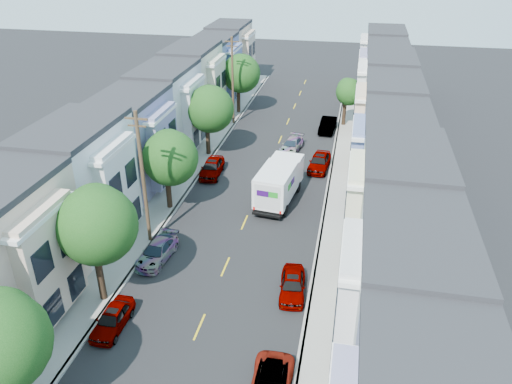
{
  "coord_description": "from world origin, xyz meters",
  "views": [
    {
      "loc": [
        7.67,
        -27.01,
        20.62
      ],
      "look_at": [
        0.69,
        7.19,
        2.2
      ],
      "focal_mm": 35.0,
      "sensor_mm": 36.0,
      "label": 1
    }
  ],
  "objects_px": {
    "utility_pole_far": "(233,81)",
    "fedex_truck": "(279,181)",
    "tree_e": "(240,74)",
    "parked_left_d": "(212,168)",
    "parked_left_b": "(113,319)",
    "parked_right_d": "(328,125)",
    "parked_right_b": "(292,285)",
    "parked_right_c": "(319,162)",
    "tree_b": "(96,226)",
    "utility_pole_near": "(143,179)",
    "parked_left_c": "(157,252)",
    "tree_far_r": "(348,92)",
    "lead_sedan": "(292,145)",
    "tree_c": "(169,158)",
    "tree_d": "(209,109)"
  },
  "relations": [
    {
      "from": "tree_b",
      "to": "utility_pole_far",
      "type": "distance_m",
      "value": 32.84
    },
    {
      "from": "tree_b",
      "to": "lead_sedan",
      "type": "bearing_deg",
      "value": 72.98
    },
    {
      "from": "tree_b",
      "to": "tree_d",
      "type": "bearing_deg",
      "value": 90.0
    },
    {
      "from": "lead_sedan",
      "to": "parked_right_c",
      "type": "bearing_deg",
      "value": -41.77
    },
    {
      "from": "tree_d",
      "to": "parked_left_c",
      "type": "height_order",
      "value": "tree_d"
    },
    {
      "from": "tree_b",
      "to": "utility_pole_near",
      "type": "bearing_deg",
      "value": 89.98
    },
    {
      "from": "parked_left_b",
      "to": "parked_right_d",
      "type": "distance_m",
      "value": 36.05
    },
    {
      "from": "lead_sedan",
      "to": "parked_right_d",
      "type": "bearing_deg",
      "value": 72.37
    },
    {
      "from": "lead_sedan",
      "to": "parked_left_c",
      "type": "xyz_separation_m",
      "value": [
        -6.55,
        -21.19,
        0.0
      ]
    },
    {
      "from": "tree_e",
      "to": "parked_left_b",
      "type": "relative_size",
      "value": 1.89
    },
    {
      "from": "tree_far_r",
      "to": "parked_right_c",
      "type": "distance_m",
      "value": 13.32
    },
    {
      "from": "tree_e",
      "to": "parked_right_d",
      "type": "xyz_separation_m",
      "value": [
        11.2,
        -4.28,
        -4.27
      ]
    },
    {
      "from": "tree_far_r",
      "to": "parked_left_d",
      "type": "height_order",
      "value": "tree_far_r"
    },
    {
      "from": "tree_b",
      "to": "utility_pole_near",
      "type": "xyz_separation_m",
      "value": [
        0.0,
        6.83,
        -0.34
      ]
    },
    {
      "from": "tree_e",
      "to": "parked_left_c",
      "type": "xyz_separation_m",
      "value": [
        1.4,
        -32.0,
        -4.39
      ]
    },
    {
      "from": "lead_sedan",
      "to": "parked_right_c",
      "type": "relative_size",
      "value": 0.89
    },
    {
      "from": "tree_d",
      "to": "parked_left_d",
      "type": "bearing_deg",
      "value": -72.91
    },
    {
      "from": "parked_left_d",
      "to": "parked_right_b",
      "type": "xyz_separation_m",
      "value": [
        9.8,
        -15.74,
        -0.09
      ]
    },
    {
      "from": "parked_right_d",
      "to": "parked_left_c",
      "type": "bearing_deg",
      "value": -105.6
    },
    {
      "from": "fedex_truck",
      "to": "parked_right_d",
      "type": "distance_m",
      "value": 17.81
    },
    {
      "from": "lead_sedan",
      "to": "parked_right_d",
      "type": "distance_m",
      "value": 7.3
    },
    {
      "from": "parked_right_b",
      "to": "parked_right_d",
      "type": "relative_size",
      "value": 0.93
    },
    {
      "from": "utility_pole_far",
      "to": "fedex_truck",
      "type": "bearing_deg",
      "value": -64.92
    },
    {
      "from": "fedex_truck",
      "to": "parked_left_c",
      "type": "bearing_deg",
      "value": -117.56
    },
    {
      "from": "tree_d",
      "to": "parked_left_b",
      "type": "relative_size",
      "value": 1.86
    },
    {
      "from": "tree_e",
      "to": "parked_right_b",
      "type": "height_order",
      "value": "tree_e"
    },
    {
      "from": "parked_left_b",
      "to": "parked_right_d",
      "type": "relative_size",
      "value": 0.87
    },
    {
      "from": "tree_b",
      "to": "tree_d",
      "type": "distance_m",
      "value": 23.25
    },
    {
      "from": "utility_pole_near",
      "to": "utility_pole_far",
      "type": "xyz_separation_m",
      "value": [
        0.0,
        26.0,
        0.0
      ]
    },
    {
      "from": "utility_pole_near",
      "to": "parked_right_d",
      "type": "distance_m",
      "value": 28.35
    },
    {
      "from": "tree_d",
      "to": "parked_left_d",
      "type": "xyz_separation_m",
      "value": [
        1.4,
        -4.56,
        -4.14
      ]
    },
    {
      "from": "fedex_truck",
      "to": "parked_left_d",
      "type": "xyz_separation_m",
      "value": [
        -6.97,
        3.73,
        -1.08
      ]
    },
    {
      "from": "tree_b",
      "to": "parked_left_d",
      "type": "distance_m",
      "value": 19.32
    },
    {
      "from": "parked_right_c",
      "to": "parked_right_b",
      "type": "bearing_deg",
      "value": -84.95
    },
    {
      "from": "tree_b",
      "to": "parked_left_c",
      "type": "bearing_deg",
      "value": 73.64
    },
    {
      "from": "fedex_truck",
      "to": "utility_pole_near",
      "type": "bearing_deg",
      "value": -129.02
    },
    {
      "from": "tree_b",
      "to": "fedex_truck",
      "type": "height_order",
      "value": "tree_b"
    },
    {
      "from": "tree_b",
      "to": "tree_c",
      "type": "xyz_separation_m",
      "value": [
        0.0,
        11.86,
        -0.91
      ]
    },
    {
      "from": "tree_e",
      "to": "parked_right_c",
      "type": "height_order",
      "value": "tree_e"
    },
    {
      "from": "tree_e",
      "to": "lead_sedan",
      "type": "xyz_separation_m",
      "value": [
        7.95,
        -10.81,
        -4.39
      ]
    },
    {
      "from": "parked_right_b",
      "to": "lead_sedan",
      "type": "bearing_deg",
      "value": 92.85
    },
    {
      "from": "tree_c",
      "to": "lead_sedan",
      "type": "relative_size",
      "value": 1.62
    },
    {
      "from": "parked_left_b",
      "to": "parked_left_c",
      "type": "xyz_separation_m",
      "value": [
        0.0,
        6.97,
        -0.0
      ]
    },
    {
      "from": "tree_far_r",
      "to": "utility_pole_near",
      "type": "height_order",
      "value": "utility_pole_near"
    },
    {
      "from": "tree_e",
      "to": "parked_left_d",
      "type": "relative_size",
      "value": 1.57
    },
    {
      "from": "parked_left_b",
      "to": "parked_right_c",
      "type": "relative_size",
      "value": 0.83
    },
    {
      "from": "tree_c",
      "to": "parked_left_b",
      "type": "height_order",
      "value": "tree_c"
    },
    {
      "from": "tree_e",
      "to": "parked_right_c",
      "type": "distance_m",
      "value": 19.02
    },
    {
      "from": "tree_c",
      "to": "fedex_truck",
      "type": "distance_m",
      "value": 9.34
    },
    {
      "from": "parked_left_b",
      "to": "parked_right_b",
      "type": "xyz_separation_m",
      "value": [
        9.8,
        5.14,
        0.04
      ]
    }
  ]
}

